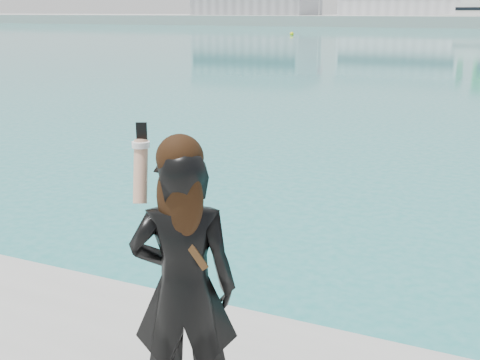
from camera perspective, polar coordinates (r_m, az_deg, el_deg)
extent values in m
sphere|color=#F3F10C|center=(77.70, 4.93, 13.52)|extent=(0.50, 0.50, 0.50)
imported|color=black|center=(3.23, -5.33, -10.32)|extent=(0.67, 0.57, 1.55)
sphere|color=black|center=(2.97, -5.73, 2.11)|extent=(0.24, 0.24, 0.24)
ellipsoid|color=black|center=(2.97, -5.73, -1.79)|extent=(0.26, 0.13, 0.41)
cylinder|color=tan|center=(3.14, -9.41, 0.80)|extent=(0.14, 0.19, 0.33)
cylinder|color=white|center=(3.15, -9.39, 3.34)|extent=(0.09, 0.09, 0.03)
cube|color=black|center=(3.18, -9.31, 4.41)|extent=(0.06, 0.03, 0.11)
cube|color=#4C2D14|center=(3.03, -5.09, -5.78)|extent=(0.20, 0.10, 0.32)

